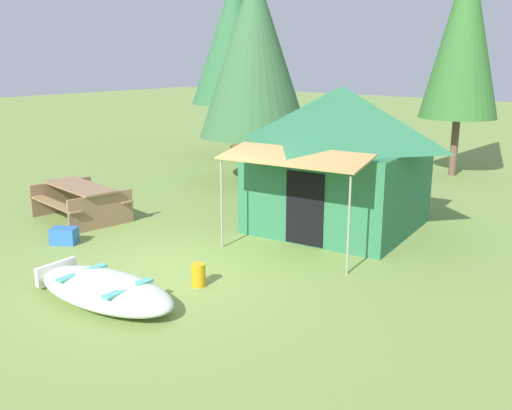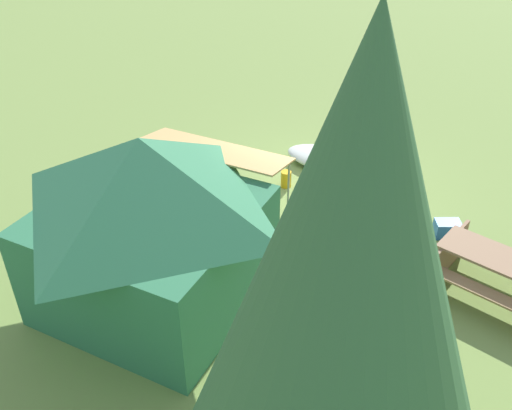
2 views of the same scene
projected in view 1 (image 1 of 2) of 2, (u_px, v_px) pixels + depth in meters
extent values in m
plane|color=olive|center=(171.00, 273.00, 9.31)|extent=(80.00, 80.00, 0.00)
ellipsoid|color=silver|center=(105.00, 290.00, 8.17)|extent=(2.53, 1.22, 0.38)
ellipsoid|color=#484A46|center=(105.00, 288.00, 8.16)|extent=(2.33, 1.08, 0.14)
cube|color=#4EA999|center=(129.00, 288.00, 7.85)|extent=(0.18, 0.83, 0.04)
cube|color=#4EA999|center=(82.00, 273.00, 8.41)|extent=(0.18, 0.83, 0.04)
cube|color=silver|center=(56.00, 271.00, 8.81)|extent=(0.12, 0.70, 0.29)
cube|color=#2D7149|center=(338.00, 187.00, 11.60)|extent=(3.26, 3.22, 1.69)
pyramid|color=#2D7149|center=(341.00, 116.00, 11.24)|extent=(3.52, 3.48, 1.15)
cube|color=black|center=(305.00, 209.00, 10.45)|extent=(0.76, 0.12, 1.36)
cube|color=tan|center=(293.00, 157.00, 9.80)|extent=(2.74, 1.24, 0.19)
cylinder|color=gray|center=(349.00, 226.00, 9.07)|extent=(0.04, 0.04, 1.61)
cylinder|color=gray|center=(222.00, 205.00, 10.35)|extent=(0.04, 0.04, 1.61)
cube|color=#8E6B4C|center=(79.00, 186.00, 12.17)|extent=(2.05, 0.99, 0.04)
cube|color=olive|center=(54.00, 204.00, 11.84)|extent=(1.99, 0.52, 0.04)
cube|color=olive|center=(105.00, 194.00, 12.62)|extent=(1.99, 0.52, 0.04)
cube|color=#8E6B4C|center=(62.00, 196.00, 12.88)|extent=(0.25, 1.43, 0.71)
cube|color=#8E6B4C|center=(101.00, 211.00, 11.64)|extent=(0.25, 1.43, 0.71)
cube|color=#2D69B7|center=(64.00, 236.00, 10.72)|extent=(0.55, 0.51, 0.31)
cylinder|color=orange|center=(198.00, 275.00, 8.75)|extent=(0.30, 0.30, 0.36)
cylinder|color=brown|center=(454.00, 147.00, 16.66)|extent=(0.21, 0.21, 1.68)
cone|color=#356E2E|center=(464.00, 33.00, 15.85)|extent=(2.18, 2.18, 4.65)
cylinder|color=#4D3F31|center=(255.00, 159.00, 15.91)|extent=(0.25, 0.25, 1.27)
cone|color=#38673A|center=(254.00, 53.00, 15.18)|extent=(2.99, 2.99, 4.42)
cylinder|color=brown|center=(237.00, 130.00, 19.98)|extent=(0.33, 0.33, 1.81)
cone|color=#30683C|center=(236.00, 38.00, 19.20)|extent=(3.03, 3.03, 4.30)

